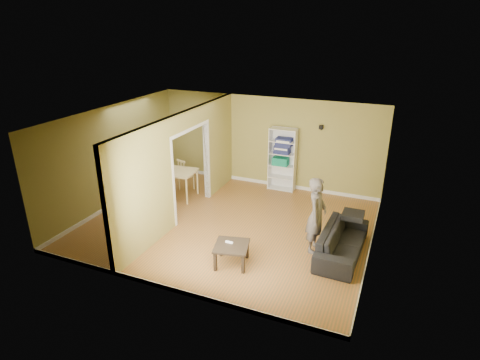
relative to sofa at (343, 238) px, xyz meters
name	(u,v)px	position (x,y,z in m)	size (l,w,h in m)	color
room_shell	(229,174)	(-2.70, 0.28, 0.92)	(6.50, 6.50, 6.50)	#B1692E
partition	(183,167)	(-3.90, 0.28, 0.92)	(0.22, 5.50, 2.60)	#999144
wall_speaker	(321,127)	(-1.20, 2.97, 1.52)	(0.10, 0.10, 0.10)	black
sofa	(343,238)	(0.00, 0.00, 0.00)	(0.86, 2.01, 0.76)	black
person	(317,209)	(-0.56, -0.06, 0.58)	(0.54, 0.70, 1.92)	slate
bookshelf	(283,159)	(-2.19, 2.88, 0.52)	(0.76, 0.33, 1.80)	white
paper_box_teal	(281,161)	(-2.24, 2.84, 0.47)	(0.44, 0.29, 0.22)	#298C6A
paper_box_navy_b	(282,149)	(-2.21, 2.84, 0.82)	(0.43, 0.28, 0.22)	navy
paper_box_navy_c	(284,142)	(-2.16, 2.84, 1.05)	(0.44, 0.29, 0.23)	navy
coffee_table	(232,248)	(-1.96, -1.24, -0.01)	(0.66, 0.66, 0.44)	#2F2618
game_controller	(229,242)	(-2.04, -1.18, 0.07)	(0.15, 0.04, 0.03)	white
dining_table	(173,173)	(-4.78, 1.19, 0.31)	(1.23, 0.82, 0.77)	beige
chair_left	(153,177)	(-5.46, 1.21, 0.09)	(0.43, 0.43, 0.95)	tan
chair_near	(161,187)	(-4.76, 0.56, 0.15)	(0.48, 0.48, 1.06)	tan
chair_far	(186,174)	(-4.70, 1.75, 0.09)	(0.43, 0.43, 0.94)	#C6B283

